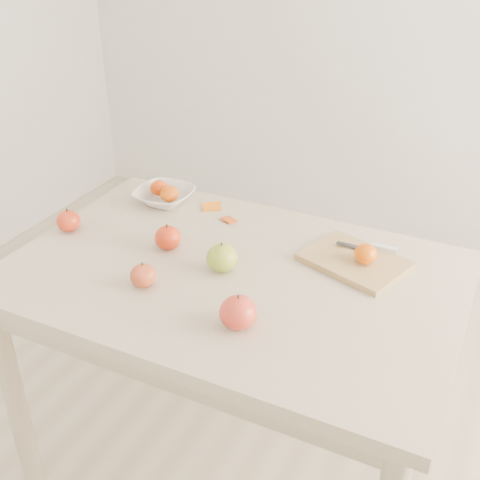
% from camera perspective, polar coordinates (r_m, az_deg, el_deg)
% --- Properties ---
extents(ground, '(3.50, 3.50, 0.00)m').
position_cam_1_polar(ground, '(2.12, -0.63, -20.27)').
color(ground, '#C6B293').
rests_on(ground, ground).
extents(table, '(1.20, 0.80, 0.75)m').
position_cam_1_polar(table, '(1.67, -0.76, -5.80)').
color(table, beige).
rests_on(table, ground).
extents(cutting_board, '(0.31, 0.27, 0.02)m').
position_cam_1_polar(cutting_board, '(1.67, 10.80, -1.97)').
color(cutting_board, tan).
rests_on(cutting_board, table).
extents(board_tangerine, '(0.06, 0.06, 0.05)m').
position_cam_1_polar(board_tangerine, '(1.64, 11.82, -1.29)').
color(board_tangerine, '#D14807').
rests_on(board_tangerine, cutting_board).
extents(fruit_bowl, '(0.19, 0.19, 0.05)m').
position_cam_1_polar(fruit_bowl, '(1.98, -7.19, 4.15)').
color(fruit_bowl, white).
rests_on(fruit_bowl, table).
extents(bowl_tangerine_near, '(0.06, 0.06, 0.05)m').
position_cam_1_polar(bowl_tangerine_near, '(1.99, -7.69, 4.93)').
color(bowl_tangerine_near, '#CC3A07').
rests_on(bowl_tangerine_near, fruit_bowl).
extents(bowl_tangerine_far, '(0.06, 0.06, 0.05)m').
position_cam_1_polar(bowl_tangerine_far, '(1.95, -6.72, 4.37)').
color(bowl_tangerine_far, '#D65707').
rests_on(bowl_tangerine_far, fruit_bowl).
extents(orange_peel_a, '(0.07, 0.07, 0.01)m').
position_cam_1_polar(orange_peel_a, '(1.94, -2.69, 3.07)').
color(orange_peel_a, orange).
rests_on(orange_peel_a, table).
extents(orange_peel_b, '(0.06, 0.05, 0.01)m').
position_cam_1_polar(orange_peel_b, '(1.86, -1.06, 1.86)').
color(orange_peel_b, '#C6490E').
rests_on(orange_peel_b, table).
extents(paring_knife, '(0.17, 0.04, 0.01)m').
position_cam_1_polar(paring_knife, '(1.71, 13.01, -0.74)').
color(paring_knife, white).
rests_on(paring_knife, cutting_board).
extents(apple_green, '(0.08, 0.08, 0.08)m').
position_cam_1_polar(apple_green, '(1.60, -1.72, -1.70)').
color(apple_green, olive).
rests_on(apple_green, table).
extents(apple_red_d, '(0.07, 0.07, 0.06)m').
position_cam_1_polar(apple_red_d, '(1.87, -15.95, 1.76)').
color(apple_red_d, '#A41A1B').
rests_on(apple_red_d, table).
extents(apple_red_c, '(0.07, 0.07, 0.06)m').
position_cam_1_polar(apple_red_c, '(1.56, -9.16, -3.35)').
color(apple_red_c, maroon).
rests_on(apple_red_c, table).
extents(apple_red_e, '(0.09, 0.09, 0.08)m').
position_cam_1_polar(apple_red_e, '(1.40, -0.17, -6.88)').
color(apple_red_e, '#A50D1B').
rests_on(apple_red_e, table).
extents(apple_red_b, '(0.08, 0.08, 0.07)m').
position_cam_1_polar(apple_red_b, '(1.71, -6.87, 0.22)').
color(apple_red_b, '#9E1509').
rests_on(apple_red_b, table).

